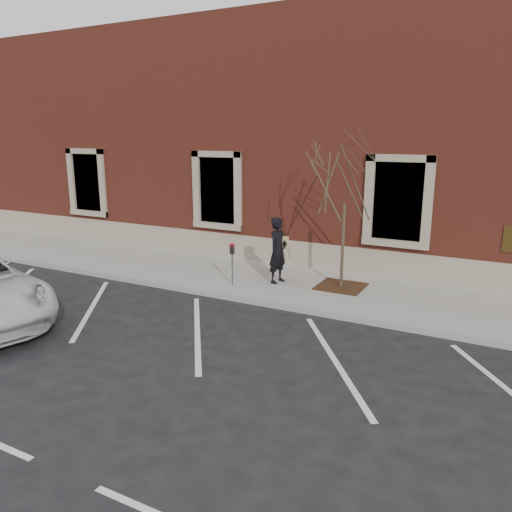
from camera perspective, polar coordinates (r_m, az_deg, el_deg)
The scene contains 9 objects.
ground at distance 13.04m, azimuth -1.24°, elevation -5.26°, with size 120.00×120.00×0.00m, color #28282B.
sidewalk_near at distance 14.50m, azimuth 2.13°, elevation -2.97°, with size 40.00×3.50×0.15m, color #A5A39B.
curb_near at distance 12.98m, azimuth -1.35°, elevation -5.01°, with size 40.00×0.12×0.15m, color #9E9E99.
parking_stripes at distance 11.29m, azimuth -6.73°, elevation -8.44°, with size 28.00×4.40×0.01m, color silver, non-canonical shape.
building_civic at distance 19.45m, azimuth 10.13°, elevation 12.83°, with size 40.00×8.62×8.00m.
man at distance 13.98m, azimuth 2.55°, elevation 0.66°, with size 0.68×0.44×1.86m, color black.
parking_meter at distance 13.71m, azimuth -2.74°, elevation -0.08°, with size 0.11×0.08×1.18m.
tree_grate at distance 13.96m, azimuth 9.68°, elevation -3.44°, with size 1.24×1.24×0.03m, color #472516.
sapling at distance 13.40m, azimuth 10.19°, elevation 8.55°, with size 2.51×2.51×4.19m.
Camera 1 is at (6.01, -10.76, 4.27)m, focal length 35.00 mm.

